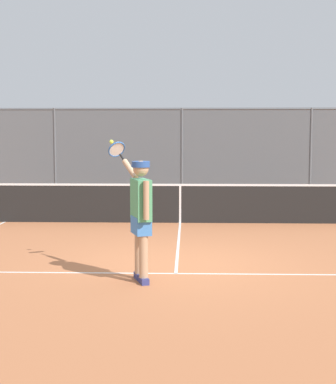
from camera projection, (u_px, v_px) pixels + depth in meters
The scene contains 5 objects.
ground_plane at pixel (177, 264), 9.93m from camera, with size 60.00×60.00×0.00m, color #B76B42.
court_line_markings at pixel (175, 279), 8.91m from camera, with size 8.76×9.56×0.01m.
fence_backdrop at pixel (182, 158), 19.04m from camera, with size 18.95×1.37×2.97m.
tennis_net at pixel (180, 203), 14.44m from camera, with size 11.25×0.09×1.07m.
tennis_player at pixel (140, 210), 8.71m from camera, with size 0.80×1.32×2.09m.
Camera 1 is at (-0.18, 9.75, 2.21)m, focal length 55.26 mm.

